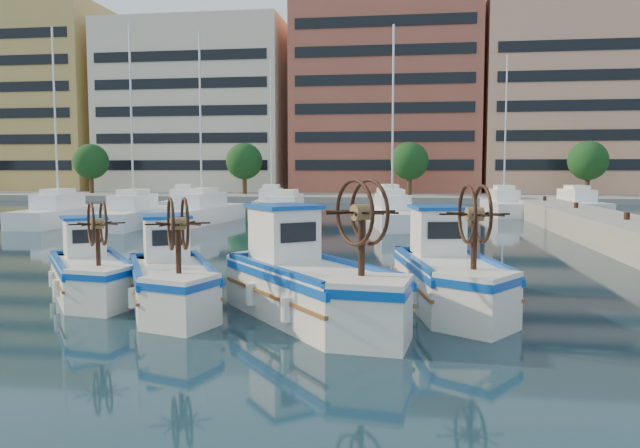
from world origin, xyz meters
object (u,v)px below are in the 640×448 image
Objects in this scene: fishing_boat_c at (308,280)px; fishing_boat_d at (448,272)px; fishing_boat_a at (90,269)px; fishing_boat_b at (171,276)px.

fishing_boat_c is 3.60m from fishing_boat_d.
fishing_boat_a is 2.73m from fishing_boat_b.
fishing_boat_d is (3.15, 1.75, -0.04)m from fishing_boat_c.
fishing_boat_c is at bearing -161.93° from fishing_boat_d.
fishing_boat_c is at bearing -50.16° from fishing_boat_a.
fishing_boat_a is 0.83× the size of fishing_boat_c.
fishing_boat_a is 0.84× the size of fishing_boat_d.
fishing_boat_c reaches higher than fishing_boat_a.
fishing_boat_a is at bearing 169.92° from fishing_boat_d.
fishing_boat_b is 6.67m from fishing_boat_d.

